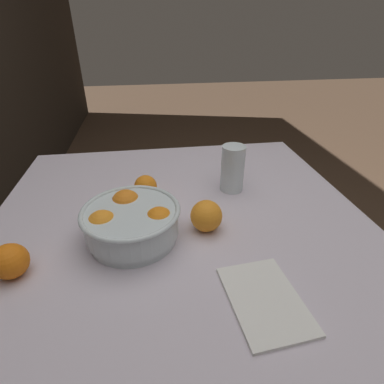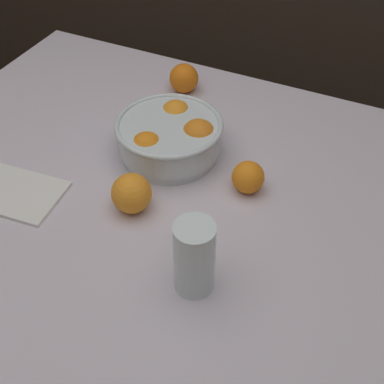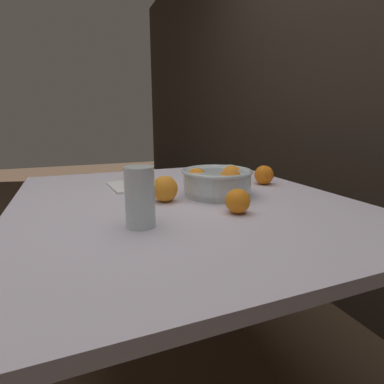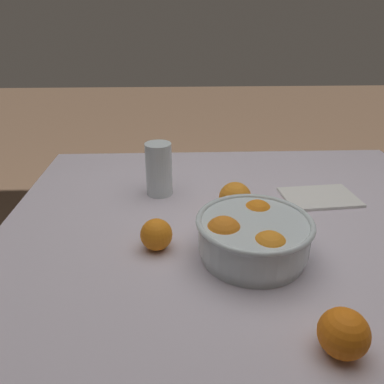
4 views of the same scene
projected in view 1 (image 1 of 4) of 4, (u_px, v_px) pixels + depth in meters
The scene contains 7 objects.
dining_table at pixel (184, 256), 0.81m from camera, with size 1.20×1.05×0.74m.
fruit_bowl at pixel (131, 221), 0.74m from camera, with size 0.24×0.24×0.10m.
juice_glass at pixel (232, 170), 0.95m from camera, with size 0.07×0.07×0.15m.
orange_loose_near_bowl at pixel (146, 186), 0.93m from camera, with size 0.07×0.07×0.07m, color orange.
orange_loose_front at pixel (10, 261), 0.64m from camera, with size 0.08×0.08×0.08m, color orange.
orange_loose_aside at pixel (206, 216), 0.78m from camera, with size 0.08×0.08×0.08m, color orange.
napkin at pixel (265, 300), 0.59m from camera, with size 0.20×0.14×0.01m, color white.
Camera 1 is at (-0.61, 0.07, 1.23)m, focal length 28.00 mm.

